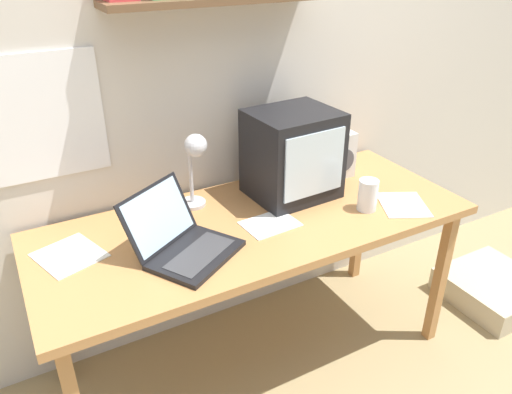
{
  "coord_description": "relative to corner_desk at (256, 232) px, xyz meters",
  "views": [
    {
      "loc": [
        -0.82,
        -1.5,
        1.74
      ],
      "look_at": [
        0.0,
        0.0,
        0.84
      ],
      "focal_mm": 35.0,
      "sensor_mm": 36.0,
      "label": 1
    }
  ],
  "objects": [
    {
      "name": "ground_plane",
      "position": [
        0.0,
        0.0,
        -0.68
      ],
      "size": [
        12.0,
        12.0,
        0.0
      ],
      "primitive_type": "plane",
      "color": "#9A865C"
    },
    {
      "name": "back_wall",
      "position": [
        -0.0,
        0.4,
        0.63
      ],
      "size": [
        5.6,
        0.24,
        2.6
      ],
      "color": "beige",
      "rests_on": "ground_plane"
    },
    {
      "name": "corner_desk",
      "position": [
        0.0,
        0.0,
        0.0
      ],
      "size": [
        1.73,
        0.7,
        0.74
      ],
      "color": "#B77D47",
      "rests_on": "ground_plane"
    },
    {
      "name": "crt_monitor",
      "position": [
        0.24,
        0.12,
        0.25
      ],
      "size": [
        0.36,
        0.32,
        0.37
      ],
      "rotation": [
        0.0,
        0.0,
        0.05
      ],
      "color": "black",
      "rests_on": "corner_desk"
    },
    {
      "name": "laptop",
      "position": [
        -0.34,
        -0.07,
        0.12
      ],
      "size": [
        0.43,
        0.43,
        0.22
      ],
      "rotation": [
        0.0,
        0.0,
        0.54
      ],
      "color": "black",
      "rests_on": "corner_desk"
    },
    {
      "name": "desk_lamp",
      "position": [
        -0.17,
        0.19,
        0.28
      ],
      "size": [
        0.11,
        0.15,
        0.33
      ],
      "rotation": [
        0.0,
        0.0,
        0.15
      ],
      "color": "silver",
      "rests_on": "corner_desk"
    },
    {
      "name": "juice_glass",
      "position": [
        0.44,
        -0.15,
        0.12
      ],
      "size": [
        0.08,
        0.08,
        0.13
      ],
      "color": "white",
      "rests_on": "corner_desk"
    },
    {
      "name": "space_heater",
      "position": [
        0.52,
        0.18,
        0.17
      ],
      "size": [
        0.15,
        0.12,
        0.21
      ],
      "rotation": [
        0.0,
        0.0,
        -0.03
      ],
      "color": "silver",
      "rests_on": "corner_desk"
    },
    {
      "name": "open_notebook",
      "position": [
        0.03,
        -0.06,
        0.06
      ],
      "size": [
        0.22,
        0.17,
        0.0
      ],
      "rotation": [
        0.0,
        0.0,
        0.06
      ],
      "color": "white",
      "rests_on": "corner_desk"
    },
    {
      "name": "printed_handout",
      "position": [
        -0.7,
        0.09,
        0.06
      ],
      "size": [
        0.26,
        0.27,
        0.0
      ],
      "rotation": [
        0.0,
        0.0,
        0.32
      ],
      "color": "white",
      "rests_on": "corner_desk"
    },
    {
      "name": "loose_paper_near_laptop",
      "position": [
        0.59,
        -0.19,
        0.06
      ],
      "size": [
        0.26,
        0.28,
        0.0
      ],
      "rotation": [
        0.0,
        0.0,
        -0.46
      ],
      "color": "white",
      "rests_on": "corner_desk"
    },
    {
      "name": "floor_cushion",
      "position": [
        1.32,
        -0.24,
        -0.61
      ],
      "size": [
        0.46,
        0.46,
        0.13
      ],
      "color": "#C0B292",
      "rests_on": "ground_plane"
    }
  ]
}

